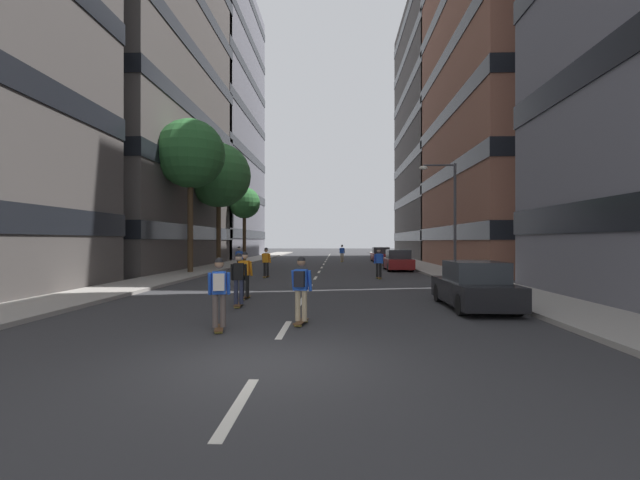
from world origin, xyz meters
name	(u,v)px	position (x,y,z in m)	size (l,w,h in m)	color
ground_plane	(322,267)	(0.00, 28.90, 0.00)	(173.37, 173.37, 0.00)	#333335
sidewalk_left	(233,264)	(-8.34, 32.51, 0.07)	(2.86, 79.46, 0.14)	#9E9991
sidewalk_right	(415,264)	(8.34, 32.51, 0.07)	(2.86, 79.46, 0.14)	#9E9991
lane_markings	(323,266)	(0.00, 30.50, 0.00)	(0.16, 67.20, 0.01)	silver
building_left_mid	(125,93)	(-15.93, 27.23, 14.17)	(12.45, 21.53, 28.15)	#4C4744
building_left_far	(203,121)	(-15.93, 47.63, 17.46)	(12.45, 21.60, 34.73)	slate
building_right_mid	(525,30)	(15.93, 27.23, 18.63)	(12.45, 20.61, 37.07)	brown
building_right_far	(455,130)	(15.93, 47.63, 15.91)	(12.45, 21.73, 31.65)	#4C4744
parked_car_near	(474,287)	(5.71, 6.61, 0.70)	(1.82, 4.40, 1.52)	black
parked_car_mid	(398,261)	(5.71, 24.71, 0.70)	(1.82, 4.40, 1.52)	maroon
parked_car_far	(381,255)	(5.71, 37.76, 0.70)	(1.82, 4.40, 1.52)	maroon
street_tree_near	(190,154)	(-8.34, 20.66, 7.85)	(4.50, 4.50, 10.00)	#4C3823
street_tree_mid	(219,176)	(-8.34, 27.50, 7.46)	(5.19, 5.19, 9.94)	#4C3823
street_tree_far	(244,203)	(-8.34, 37.29, 6.03)	(3.23, 3.23, 7.58)	#4C3823
streetlamp_right	(449,207)	(7.69, 17.85, 4.14)	(2.13, 0.30, 6.50)	#3F3F44
skater_0	(301,286)	(0.36, 3.64, 1.02)	(0.56, 0.92, 1.78)	brown
skater_1	(266,261)	(-2.94, 18.18, 0.98)	(0.56, 0.92, 1.78)	brown
skater_2	(245,273)	(-2.16, 8.56, 0.98)	(0.55, 0.92, 1.78)	brown
skater_3	(342,252)	(1.74, 37.60, 0.98)	(0.56, 0.92, 1.78)	brown
skater_4	(239,257)	(-5.76, 23.51, 0.98)	(0.56, 0.92, 1.78)	brown
skater_5	(239,277)	(-1.95, 6.64, 0.98)	(0.54, 0.91, 1.78)	brown
skater_6	(219,289)	(-1.55, 2.75, 1.02)	(0.57, 0.92, 1.78)	brown
skater_7	(379,262)	(3.66, 17.59, 0.98)	(0.55, 0.91, 1.78)	brown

